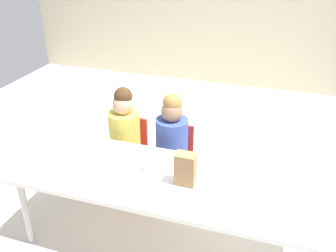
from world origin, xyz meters
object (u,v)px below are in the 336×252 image
Objects in this scene: paper_bag_brown at (185,169)px; paper_plate_near_edge at (149,168)px; seated_child_near_camera at (125,129)px; craft_table at (168,184)px; seated_child_middle_seat at (172,137)px; donut_powdered_on_plate at (149,165)px.

paper_plate_near_edge is at bearing 162.42° from paper_bag_brown.
seated_child_near_camera is 0.92m from paper_bag_brown.
paper_bag_brown is (0.69, -0.60, 0.13)m from seated_child_near_camera.
seated_child_near_camera is 4.17× the size of paper_bag_brown.
seated_child_middle_seat is at bearing 105.03° from craft_table.
craft_table is at bearing -23.67° from donut_powdered_on_plate.
seated_child_middle_seat reaches higher than donut_powdered_on_plate.
craft_table is 2.25× the size of seated_child_middle_seat.
paper_bag_brown is at bearing -8.79° from craft_table.
craft_table is 9.40× the size of paper_bag_brown.
donut_powdered_on_plate is (-0.16, 0.07, 0.07)m from craft_table.
seated_child_near_camera is 0.65m from paper_plate_near_edge.
paper_bag_brown is at bearing -17.58° from paper_plate_near_edge.
paper_bag_brown reaches higher than paper_plate_near_edge.
donut_powdered_on_plate reaches higher than paper_plate_near_edge.
donut_powdered_on_plate is (-0.28, 0.09, -0.09)m from paper_bag_brown.
donut_powdered_on_plate is (0.41, -0.51, 0.04)m from seated_child_near_camera.
craft_table is at bearing 171.21° from paper_bag_brown.
paper_bag_brown is (0.28, -0.60, 0.13)m from seated_child_middle_seat.
seated_child_near_camera is 1.00× the size of seated_child_middle_seat.
seated_child_middle_seat is at bearing 89.25° from donut_powdered_on_plate.
seated_child_near_camera is (-0.57, 0.58, 0.02)m from craft_table.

